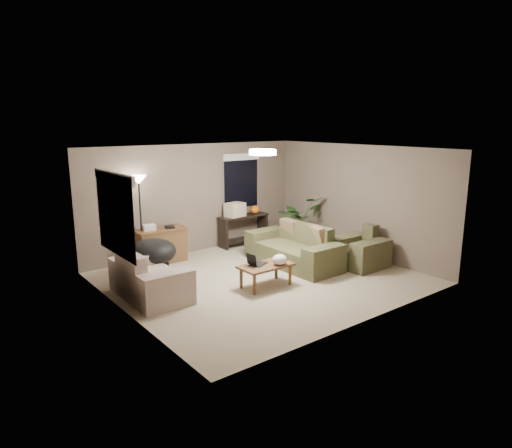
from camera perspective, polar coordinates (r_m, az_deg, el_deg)
room_shell at (r=8.64m, az=0.81°, el=1.06°), size 5.50×5.50×5.50m
main_sofa at (r=9.77m, az=4.81°, el=-3.37°), size 0.95×2.20×0.85m
throw_pillows at (r=9.85m, az=5.95°, el=-1.12°), size 0.36×1.38×0.47m
loveseat at (r=8.17m, az=-13.27°, el=-6.90°), size 0.90×1.60×0.85m
armchair at (r=9.88m, az=12.75°, el=-3.45°), size 0.95×1.00×0.85m
coffee_table at (r=8.43m, az=1.25°, el=-5.50°), size 1.00×0.55×0.42m
laptop at (r=8.37m, az=-0.08°, el=-4.76°), size 0.41×0.35×0.24m
plastic_bag at (r=8.39m, az=2.96°, el=-4.46°), size 0.31×0.29×0.19m
desk at (r=10.06m, az=-11.78°, el=-2.64°), size 1.10×0.50×0.75m
desk_papers at (r=9.89m, az=-12.68°, el=-0.42°), size 0.71×0.31×0.12m
console_table at (r=11.24m, az=-1.58°, el=-0.46°), size 1.30×0.40×0.75m
pumpkin at (r=11.36m, az=-0.16°, el=1.81°), size 0.26×0.26×0.20m
cardboard_box at (r=11.00m, az=-2.65°, el=1.79°), size 0.49×0.40×0.33m
papasan_chair at (r=9.00m, az=-12.76°, el=-3.92°), size 1.18×1.18×0.80m
floor_lamp at (r=9.75m, az=-14.39°, el=4.07°), size 0.32×0.32×1.91m
ceiling_fixture at (r=8.48m, az=0.84°, el=8.97°), size 0.50×0.50×0.10m
houseplant at (r=11.18m, az=5.33°, el=-0.32°), size 1.12×1.25×0.97m
cat_scratching_post at (r=11.13m, az=7.20°, el=-1.85°), size 0.32×0.32×0.50m
window_left at (r=7.47m, az=-17.31°, el=2.83°), size 0.05×1.56×1.33m
window_back at (r=11.28m, az=-1.86°, el=6.55°), size 1.06×0.05×1.33m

